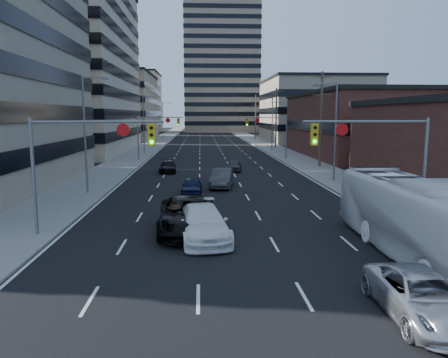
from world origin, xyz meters
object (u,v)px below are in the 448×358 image
black_pickup (188,215)px  silver_suv (422,297)px  transit_bus (420,219)px  sedan_blue (192,186)px  white_van (203,223)px

black_pickup → silver_suv: bearing=-56.4°
transit_bus → sedan_blue: 18.68m
silver_suv → white_van: bearing=127.8°
white_van → silver_suv: white_van is taller
black_pickup → transit_bus: transit_bus is taller
white_van → sedan_blue: white_van is taller
transit_bus → silver_suv: bearing=-115.7°
silver_suv → black_pickup: bearing=127.0°
black_pickup → sedan_blue: 11.03m
silver_suv → sedan_blue: 22.47m
white_van → sedan_blue: (-0.79, 12.38, -0.17)m
white_van → transit_bus: bearing=-26.9°
silver_suv → sedan_blue: (-7.38, 21.23, -0.03)m
silver_suv → sedan_blue: bearing=110.3°
white_van → transit_bus: (9.25, -3.33, 0.90)m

